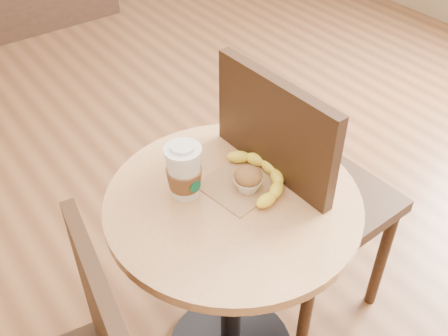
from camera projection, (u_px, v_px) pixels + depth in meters
name	position (u px, v px, depth m)	size (l,w,h in m)	color
cafe_table	(232.00, 253.00, 1.54)	(0.69, 0.69, 0.75)	black
chair_right	(299.00, 195.00, 1.67)	(0.47, 0.47, 1.04)	black
kraft_bag	(247.00, 180.00, 1.45)	(0.24, 0.18, 0.00)	#99704A
coffee_cup	(184.00, 173.00, 1.37)	(0.10, 0.10, 0.16)	silver
muffin	(248.00, 179.00, 1.40)	(0.08, 0.08, 0.07)	silver
banana	(258.00, 174.00, 1.44)	(0.16, 0.25, 0.04)	yellow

